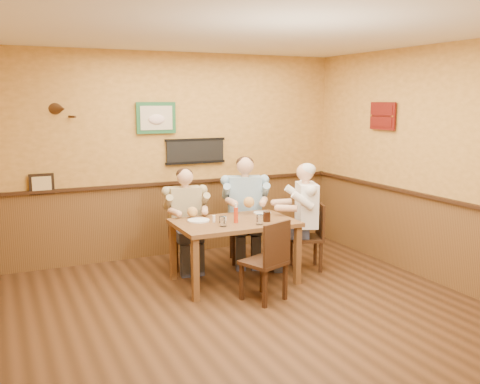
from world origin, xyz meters
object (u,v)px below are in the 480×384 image
at_px(chair_near_side, 264,260).
at_px(diner_blue_polo, 245,215).
at_px(salt_shaker, 214,219).
at_px(water_glass_left, 223,221).
at_px(dining_table, 234,228).
at_px(chair_back_left, 186,237).
at_px(chair_back_right, 245,229).
at_px(water_glass_mid, 260,219).
at_px(chair_right_end, 306,236).
at_px(hot_sauce_bottle, 236,214).
at_px(pepper_shaker, 221,220).
at_px(cola_tumbler, 267,217).
at_px(diner_tan_shirt, 185,224).
at_px(diner_white_elder, 306,222).

distance_m(chair_near_side, diner_blue_polo, 1.45).
bearing_deg(diner_blue_polo, salt_shaker, -118.17).
relative_size(water_glass_left, salt_shaker, 1.36).
relative_size(dining_table, chair_near_side, 1.56).
bearing_deg(chair_back_left, chair_back_right, 2.10).
xyz_separation_m(water_glass_left, salt_shaker, (-0.02, 0.23, -0.02)).
height_order(chair_back_left, water_glass_mid, water_glass_mid).
bearing_deg(chair_right_end, hot_sauce_bottle, -60.93).
distance_m(water_glass_left, pepper_shaker, 0.16).
bearing_deg(salt_shaker, chair_right_end, 1.89).
bearing_deg(diner_blue_polo, chair_back_left, -165.64).
bearing_deg(diner_blue_polo, cola_tumbler, -80.23).
xyz_separation_m(chair_near_side, diner_blue_polo, (0.43, 1.37, 0.19)).
distance_m(salt_shaker, pepper_shaker, 0.09).
relative_size(chair_right_end, diner_tan_shirt, 0.74).
bearing_deg(chair_back_left, water_glass_left, -76.64).
distance_m(chair_back_left, chair_near_side, 1.48).
xyz_separation_m(diner_white_elder, salt_shaker, (-1.29, -0.04, 0.18)).
height_order(chair_near_side, water_glass_left, chair_near_side).
distance_m(chair_back_left, cola_tumbler, 1.24).
xyz_separation_m(chair_back_left, salt_shaker, (0.10, -0.74, 0.38)).
relative_size(chair_back_right, pepper_shaker, 10.92).
relative_size(chair_back_left, water_glass_mid, 7.00).
distance_m(water_glass_left, cola_tumbler, 0.56).
height_order(chair_right_end, chair_near_side, chair_near_side).
distance_m(chair_near_side, water_glass_mid, 0.54).
relative_size(chair_right_end, cola_tumbler, 7.47).
relative_size(dining_table, chair_right_end, 1.62).
distance_m(chair_near_side, diner_tan_shirt, 1.49).
height_order(cola_tumbler, hot_sauce_bottle, hot_sauce_bottle).
bearing_deg(chair_back_right, cola_tumbler, -80.23).
distance_m(chair_back_left, hot_sauce_bottle, 1.02).
relative_size(diner_white_elder, cola_tumbler, 10.67).
height_order(chair_right_end, diner_tan_shirt, diner_tan_shirt).
relative_size(chair_back_left, chair_right_end, 0.95).
xyz_separation_m(water_glass_mid, hot_sauce_bottle, (-0.21, 0.20, 0.04)).
xyz_separation_m(hot_sauce_bottle, pepper_shaker, (-0.17, 0.05, -0.06)).
xyz_separation_m(water_glass_mid, pepper_shaker, (-0.38, 0.25, -0.02)).
distance_m(water_glass_left, water_glass_mid, 0.43).
relative_size(hot_sauce_bottle, pepper_shaker, 2.48).
distance_m(diner_tan_shirt, water_glass_mid, 1.20).
bearing_deg(diner_tan_shirt, chair_right_end, -20.26).
xyz_separation_m(chair_near_side, water_glass_left, (-0.27, 0.47, 0.36)).
bearing_deg(diner_white_elder, water_glass_left, -57.66).
height_order(chair_back_left, hot_sauce_bottle, hot_sauce_bottle).
distance_m(dining_table, pepper_shaker, 0.24).
distance_m(cola_tumbler, pepper_shaker, 0.55).
bearing_deg(dining_table, chair_right_end, 3.68).
relative_size(chair_near_side, hot_sauce_bottle, 4.41).
height_order(chair_back_left, water_glass_left, water_glass_left).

